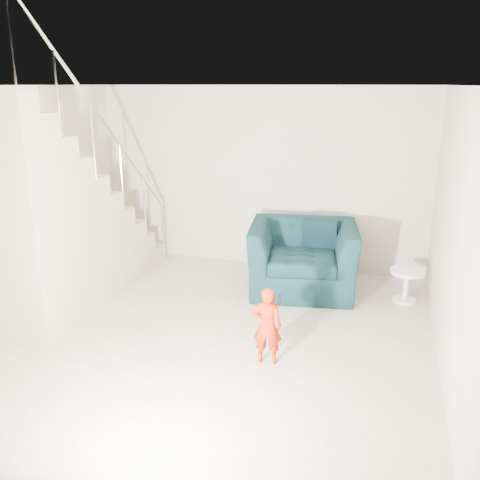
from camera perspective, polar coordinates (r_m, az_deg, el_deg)
name	(u,v)px	position (r m, az deg, el deg)	size (l,w,h in m)	color
floor	(196,345)	(5.66, -4.99, -11.62)	(5.50, 5.50, 0.00)	gray
ceiling	(188,85)	(4.96, -5.82, 16.88)	(5.50, 5.50, 0.00)	silver
back_wall	(259,178)	(7.71, 2.19, 6.92)	(5.00, 5.00, 0.00)	#B0A68F
right_wall	(458,246)	(4.84, 23.31, -0.67)	(5.50, 5.50, 0.00)	#B0A68F
armchair	(303,257)	(6.94, 7.07, -1.95)	(1.41, 1.24, 0.92)	black
toddler	(267,326)	(5.14, 3.07, -9.57)	(0.30, 0.19, 0.81)	#991704
side_table	(406,280)	(6.91, 18.18, -4.32)	(0.43, 0.43, 0.43)	white
staircase	(59,233)	(6.67, -19.66, 0.75)	(1.02, 3.03, 3.62)	#ADA089
cushion	(320,234)	(7.16, 8.95, 0.62)	(0.48, 0.14, 0.45)	black
throw	(257,244)	(7.07, 1.93, -0.46)	(0.06, 0.55, 0.62)	black
phone	(279,300)	(4.97, 4.44, -6.75)	(0.02, 0.05, 0.10)	black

